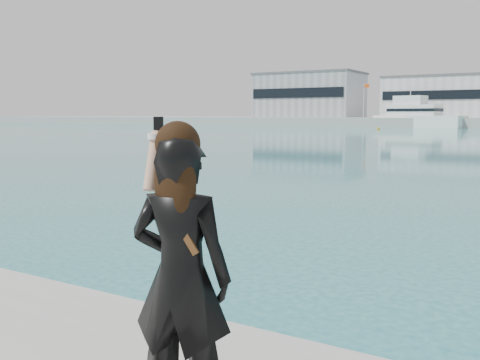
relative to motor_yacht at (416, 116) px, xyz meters
The scene contains 6 objects.
warehouse_grey_left 35.13m from the motor_yacht, 153.86° to the left, with size 26.52×16.36×11.50m.
warehouse_white 16.00m from the motor_yacht, 83.21° to the left, with size 24.48×15.35×9.50m.
flagpole_left 16.86m from the motor_yacht, 149.42° to the left, with size 1.28×0.16×8.00m.
motor_yacht is the anchor object (origin of this frame).
buoy_far 19.95m from the motor_yacht, 96.15° to the right, with size 0.50×0.50×0.50m, color #FCAD0D.
woman 115.76m from the motor_yacht, 77.73° to the right, with size 0.73×0.56×1.86m.
Camera 1 is at (2.73, -2.96, 2.68)m, focal length 40.00 mm.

